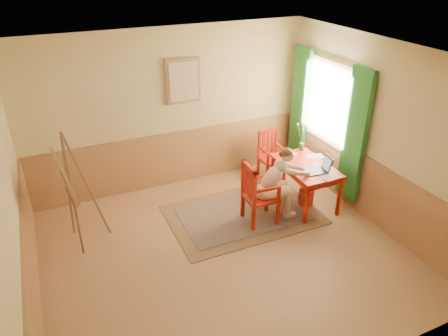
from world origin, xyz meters
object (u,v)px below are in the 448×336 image
table (306,170)px  chair_left (258,194)px  figure (276,182)px  chair_back (271,155)px  easel (68,181)px  laptop (319,169)px

table → chair_left: bearing=-169.3°
table → figure: bearing=-163.4°
chair_left → figure: (0.31, -0.02, 0.15)m
chair_back → figure: bearing=-116.8°
chair_back → easel: (-3.58, -0.59, 0.59)m
laptop → table: bearing=100.5°
easel → chair_left: bearing=-13.1°
chair_left → laptop: bearing=-4.8°
figure → laptop: 0.75m
figure → easel: (-2.96, 0.63, 0.38)m
table → easel: bearing=173.3°
figure → chair_left: bearing=177.2°
chair_back → laptop: bearing=-84.7°
chair_left → figure: bearing=-2.8°
chair_back → easel: size_ratio=0.51×
table → chair_left: size_ratio=1.18×
laptop → easel: size_ratio=0.25×
easel → laptop: bearing=-10.8°
figure → laptop: (0.74, -0.07, 0.10)m
table → chair_back: chair_back is taller
figure → easel: size_ratio=0.68×
table → laptop: size_ratio=2.80×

